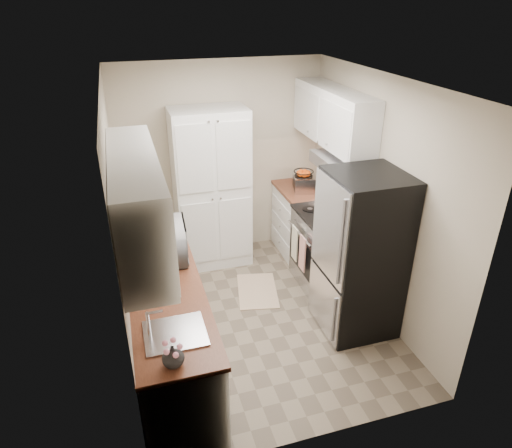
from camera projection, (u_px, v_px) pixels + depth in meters
name	position (u px, v px, depth m)	size (l,w,h in m)	color
ground	(258.00, 316.00, 5.01)	(3.20, 3.20, 0.00)	#7A6B56
room_shell	(257.00, 177.00, 4.26)	(2.64, 3.24, 2.52)	#C0B59B
pantry_cabinet	(211.00, 190.00, 5.63)	(0.90, 0.55, 2.00)	white
base_cabinet_left	(169.00, 325.00, 4.19)	(0.60, 2.30, 0.88)	white
countertop_left	(164.00, 283.00, 3.98)	(0.63, 2.33, 0.04)	brown
base_cabinet_right	(303.00, 222.00, 6.08)	(0.60, 0.80, 0.88)	white
countertop_right	(304.00, 190.00, 5.88)	(0.63, 0.83, 0.04)	brown
electric_range	(327.00, 248.00, 5.38)	(0.71, 0.78, 1.13)	#B7B7BC
refrigerator	(361.00, 255.00, 4.52)	(0.70, 0.72, 1.70)	#B7B7BC
microwave	(166.00, 242.00, 4.28)	(0.57, 0.39, 0.32)	#A7A7AB
wine_bottle	(138.00, 226.00, 4.56)	(0.08, 0.08, 0.33)	black
flower_vase	(173.00, 356.00, 3.04)	(0.15, 0.15, 0.16)	white
cutting_board	(154.00, 219.00, 4.74)	(0.02, 0.24, 0.30)	#378A35
toaster_oven	(304.00, 183.00, 5.79)	(0.27, 0.34, 0.20)	silver
fruit_basket	(304.00, 172.00, 5.70)	(0.25, 0.25, 0.11)	#FB550D
kitchen_mat	(257.00, 291.00, 5.42)	(0.45, 0.72, 0.01)	beige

